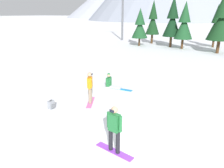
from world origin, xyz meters
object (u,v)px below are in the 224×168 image
Objects in this scene: snowboarder_background at (111,83)px; pine_tree_short at (216,24)px; snowboarder_midground at (90,87)px; pine_tree_young at (222,19)px; pine_tree_tall at (184,23)px; pine_tree_leaning at (173,20)px; ski_lift_tower at (123,0)px; pine_tree_broad at (153,20)px; pine_tree_slender at (140,26)px; snowboarder_foreground at (114,129)px; backpack_grey at (51,105)px.

snowboarder_background is 0.30× the size of pine_tree_short.
snowboarder_midground is 21.15m from pine_tree_young.
pine_tree_short is at bearing 44.05° from pine_tree_tall.
pine_tree_tall is 2.07m from pine_tree_leaning.
pine_tree_short is 0.49× the size of ski_lift_tower.
pine_tree_young reaches higher than snowboarder_background.
pine_tree_broad is (-3.92, 25.27, 2.76)m from snowboarder_midground.
pine_tree_tall is (5.42, -3.71, -0.24)m from pine_tree_broad.
ski_lift_tower is (-16.10, 7.08, 2.95)m from pine_tree_young.
snowboarder_midground is at bearing -88.31° from snowboarder_background.
snowboarder_midground is at bearing -101.91° from pine_tree_short.
snowboarder_background is at bearing -80.34° from pine_tree_broad.
pine_tree_slender is 0.74× the size of pine_tree_young.
snowboarder_foreground reaches higher than snowboarder_midground.
ski_lift_tower is (-6.18, 1.85, 3.31)m from pine_tree_broad.
snowboarder_background is at bearing 91.69° from snowboarder_midground.
snowboarder_background is 0.24× the size of pine_tree_young.
ski_lift_tower reaches higher than snowboarder_background.
backpack_grey is 23.17m from pine_tree_young.
snowboarder_midground is 2.23m from backpack_grey.
snowboarder_foreground is 26.22m from pine_tree_leaning.
pine_tree_slender is at bearing 178.64° from pine_tree_tall.
ski_lift_tower is (-5.25, 5.41, 4.00)m from pine_tree_slender.
pine_tree_leaning is at bearing -153.83° from pine_tree_short.
snowboarder_foreground is at bearing -97.08° from pine_tree_young.
pine_tree_slender is 3.75m from pine_tree_broad.
snowboarder_foreground is 0.24× the size of pine_tree_young.
pine_tree_broad is at bearing 142.63° from pine_tree_leaning.
snowboarder_background is 0.27× the size of pine_tree_broad.
pine_tree_leaning is (4.56, 0.79, 0.86)m from pine_tree_slender.
pine_tree_short reaches higher than snowboarder_midground.
pine_tree_broad reaches higher than pine_tree_tall.
pine_tree_young is at bearing -27.76° from pine_tree_broad.
ski_lift_tower is at bearing 156.28° from pine_tree_young.
pine_tree_leaning is at bearing 158.70° from pine_tree_young.
snowboarder_midground reaches higher than snowboarder_background.
ski_lift_tower reaches higher than pine_tree_short.
pine_tree_leaning is at bearing 97.48° from snowboarder_foreground.
pine_tree_slender is 6.36m from pine_tree_tall.
ski_lift_tower reaches higher than snowboarder_midground.
ski_lift_tower is (-11.59, 5.56, 3.55)m from pine_tree_tall.
pine_tree_slender is at bearing 107.61° from snowboarder_foreground.
snowboarder_foreground is at bearing -82.52° from pine_tree_leaning.
backpack_grey is (-4.51, 1.77, -0.73)m from snowboarder_foreground.
snowboarder_background is 4.49m from backpack_grey.
snowboarder_foreground is 0.32× the size of pine_tree_slender.
pine_tree_broad is 1.07× the size of pine_tree_tall.
pine_tree_young reaches higher than snowboarder_foreground.
backpack_grey is 24.37m from pine_tree_leaning.
pine_tree_broad is at bearing 145.56° from pine_tree_tall.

